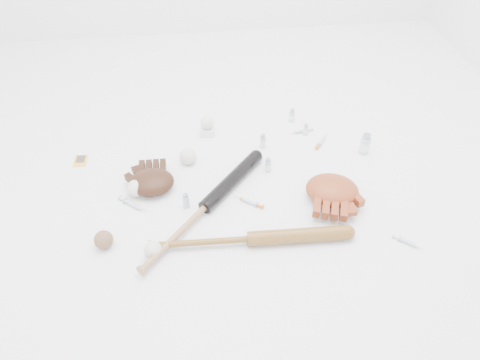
{
  "coord_description": "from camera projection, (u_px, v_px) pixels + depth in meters",
  "views": [
    {
      "loc": [
        -0.14,
        -1.43,
        1.38
      ],
      "look_at": [
        0.02,
        -0.02,
        0.06
      ],
      "focal_mm": 35.0,
      "sensor_mm": 36.0,
      "label": 1
    }
  ],
  "objects": [
    {
      "name": "vial_0",
      "position": [
        292.0,
        115.0,
        2.33
      ],
      "size": [
        0.03,
        0.03,
        0.07
      ],
      "primitive_type": "cylinder",
      "color": "silver",
      "rests_on": "ground"
    },
    {
      "name": "glove_tan",
      "position": [
        332.0,
        190.0,
        1.92
      ],
      "size": [
        0.33,
        0.33,
        0.09
      ],
      "primitive_type": null,
      "rotation": [
        0.0,
        0.0,
        2.82
      ],
      "color": "maroon",
      "rests_on": "ground"
    },
    {
      "name": "baseball_mid",
      "position": [
        153.0,
        249.0,
        1.71
      ],
      "size": [
        0.07,
        0.07,
        0.07
      ],
      "primitive_type": "sphere",
      "color": "silver",
      "rests_on": "ground"
    },
    {
      "name": "bat_dark",
      "position": [
        205.0,
        207.0,
        1.87
      ],
      "size": [
        0.57,
        0.65,
        0.06
      ],
      "primitive_type": null,
      "rotation": [
        0.0,
        0.0,
        0.86
      ],
      "color": "black",
      "rests_on": "ground"
    },
    {
      "name": "baseball_aged",
      "position": [
        104.0,
        240.0,
        1.74
      ],
      "size": [
        0.07,
        0.07,
        0.07
      ],
      "primitive_type": "sphere",
      "color": "brown",
      "rests_on": "ground"
    },
    {
      "name": "baseball_on_pedestal",
      "position": [
        207.0,
        122.0,
        2.23
      ],
      "size": [
        0.06,
        0.06,
        0.06
      ],
      "primitive_type": "sphere",
      "color": "silver",
      "rests_on": "pedestal"
    },
    {
      "name": "baseball_left",
      "position": [
        136.0,
        188.0,
        1.94
      ],
      "size": [
        0.07,
        0.07,
        0.07
      ],
      "primitive_type": "sphere",
      "color": "silver",
      "rests_on": "ground"
    },
    {
      "name": "pedestal",
      "position": [
        208.0,
        131.0,
        2.26
      ],
      "size": [
        0.07,
        0.07,
        0.04
      ],
      "primitive_type": "cube",
      "rotation": [
        0.0,
        0.0,
        -0.16
      ],
      "color": "white",
      "rests_on": "ground"
    },
    {
      "name": "vial_1",
      "position": [
        306.0,
        130.0,
        2.25
      ],
      "size": [
        0.02,
        0.02,
        0.06
      ],
      "primitive_type": "cylinder",
      "color": "silver",
      "rests_on": "ground"
    },
    {
      "name": "trading_card",
      "position": [
        80.0,
        161.0,
        2.12
      ],
      "size": [
        0.06,
        0.08,
        0.0
      ],
      "primitive_type": "cube",
      "rotation": [
        0.0,
        0.0,
        -0.05
      ],
      "color": "gold",
      "rests_on": "ground"
    },
    {
      "name": "vial_2",
      "position": [
        268.0,
        165.0,
        2.05
      ],
      "size": [
        0.03,
        0.03,
        0.07
      ],
      "primitive_type": "cylinder",
      "color": "silver",
      "rests_on": "ground"
    },
    {
      "name": "baseball_upper",
      "position": [
        188.0,
        156.0,
        2.09
      ],
      "size": [
        0.08,
        0.08,
        0.08
      ],
      "primitive_type": "sphere",
      "color": "silver",
      "rests_on": "ground"
    },
    {
      "name": "bat_wood",
      "position": [
        250.0,
        239.0,
        1.75
      ],
      "size": [
        0.79,
        0.08,
        0.06
      ],
      "primitive_type": null,
      "rotation": [
        0.0,
        0.0,
        -0.03
      ],
      "color": "brown",
      "rests_on": "ground"
    },
    {
      "name": "vial_4",
      "position": [
        186.0,
        201.0,
        1.89
      ],
      "size": [
        0.03,
        0.03,
        0.07
      ],
      "primitive_type": "cylinder",
      "color": "silver",
      "rests_on": "ground"
    },
    {
      "name": "syringe_4",
      "position": [
        301.0,
        131.0,
        2.27
      ],
      "size": [
        0.14,
        0.05,
        0.02
      ],
      "primitive_type": null,
      "rotation": [
        0.0,
        0.0,
        3.33
      ],
      "color": "#ADBCC6",
      "rests_on": "ground"
    },
    {
      "name": "syringe_0",
      "position": [
        132.0,
        204.0,
        1.91
      ],
      "size": [
        0.14,
        0.12,
        0.02
      ],
      "primitive_type": null,
      "rotation": [
        0.0,
        0.0,
        -0.7
      ],
      "color": "#ADBCC6",
      "rests_on": "ground"
    },
    {
      "name": "syringe_3",
      "position": [
        408.0,
        242.0,
        1.77
      ],
      "size": [
        0.12,
        0.11,
        0.02
      ],
      "primitive_type": null,
      "rotation": [
        0.0,
        0.0,
        -0.72
      ],
      "color": "#ADBCC6",
      "rests_on": "ground"
    },
    {
      "name": "vial_3",
      "position": [
        365.0,
        144.0,
        2.13
      ],
      "size": [
        0.04,
        0.04,
        0.1
      ],
      "primitive_type": "cylinder",
      "color": "silver",
      "rests_on": "ground"
    },
    {
      "name": "syringe_2",
      "position": [
        321.0,
        142.0,
        2.21
      ],
      "size": [
        0.1,
        0.13,
        0.02
      ],
      "primitive_type": null,
      "rotation": [
        0.0,
        0.0,
        0.95
      ],
      "color": "#ADBCC6",
      "rests_on": "ground"
    },
    {
      "name": "glove_dark",
      "position": [
        151.0,
        182.0,
        1.96
      ],
      "size": [
        0.23,
        0.23,
        0.08
      ],
      "primitive_type": null,
      "rotation": [
        0.0,
        0.0,
        -0.01
      ],
      "color": "black",
      "rests_on": "ground"
    },
    {
      "name": "vial_5",
      "position": [
        263.0,
        141.0,
        2.17
      ],
      "size": [
        0.03,
        0.03,
        0.07
      ],
      "primitive_type": "cylinder",
      "color": "silver",
      "rests_on": "ground"
    },
    {
      "name": "syringe_1",
      "position": [
        250.0,
        202.0,
        1.92
      ],
      "size": [
        0.13,
        0.11,
        0.02
      ],
      "primitive_type": null,
      "rotation": [
        0.0,
        0.0,
        2.51
      ],
      "color": "#ADBCC6",
      "rests_on": "ground"
    }
  ]
}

